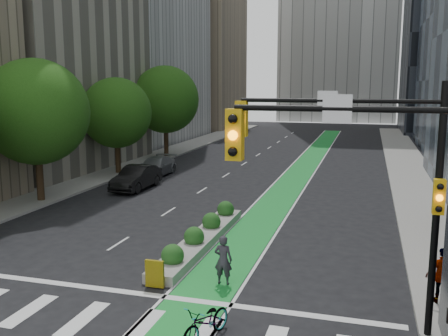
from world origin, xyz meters
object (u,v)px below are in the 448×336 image
Objects in this scene: pedestrian_far at (443,276)px; parked_car_left_far at (155,167)px; bicycle at (206,322)px; median_planter at (202,236)px; parked_car_left_mid at (136,178)px; cyclist at (223,260)px.

parked_car_left_far is at bearing -59.41° from pedestrian_far.
median_planter is at bearing 128.68° from bicycle.
bicycle is at bearing -63.47° from parked_car_left_far.
pedestrian_far is (9.67, -3.99, 0.71)m from median_planter.
parked_car_left_mid reaches higher than bicycle.
bicycle is (2.92, -8.19, 0.18)m from median_planter.
cyclist is at bearing -60.32° from parked_car_left_far.
parked_car_left_far is (-0.83, 5.07, -0.07)m from parked_car_left_mid.
parked_car_left_far reaches higher than median_planter.
bicycle is 1.12× the size of pedestrian_far.
parked_car_left_far is 2.75× the size of pedestrian_far.
cyclist reaches higher than median_planter.
bicycle is at bearing -70.37° from median_planter.
median_planter is 5.54× the size of cyclist.
parked_car_left_far is at bearing 120.77° from median_planter.
cyclist is at bearing 118.59° from bicycle.
pedestrian_far is (7.42, 0.19, 0.16)m from cyclist.
median_planter is at bearing -61.48° from cyclist.
parked_car_left_far is (-11.95, 23.35, 0.20)m from bicycle.
median_planter is at bearing -50.26° from parked_car_left_mid.
parked_car_left_mid is (-10.45, 14.26, -0.11)m from cyclist.
bicycle is 4.09m from cyclist.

